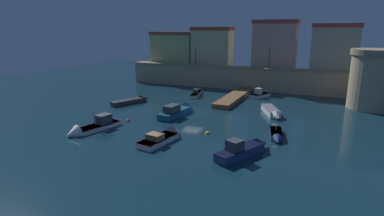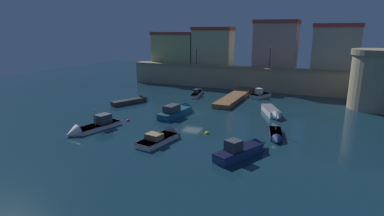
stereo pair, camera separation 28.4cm
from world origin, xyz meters
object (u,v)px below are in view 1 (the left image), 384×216
(quay_lamp_1, at_px, (270,54))
(mooring_buoy_0, at_px, (208,134))
(fortress_tower, at_px, (373,79))
(moored_boat_7, at_px, (272,112))
(moored_boat_4, at_px, (197,93))
(moored_boat_8, at_px, (133,101))
(moored_boat_0, at_px, (277,136))
(moored_boat_5, at_px, (90,128))
(mooring_buoy_1, at_px, (128,121))
(moored_boat_1, at_px, (262,94))
(quay_lamp_0, at_px, (196,53))
(moored_boat_2, at_px, (165,137))
(moored_boat_6, at_px, (178,111))
(moored_boat_3, at_px, (245,149))

(quay_lamp_1, distance_m, mooring_buoy_0, 28.31)
(fortress_tower, distance_m, moored_boat_7, 16.00)
(moored_boat_4, distance_m, moored_boat_7, 16.80)
(moored_boat_4, relative_size, moored_boat_8, 1.08)
(quay_lamp_1, distance_m, moored_boat_8, 26.04)
(moored_boat_0, distance_m, moored_boat_5, 20.52)
(mooring_buoy_1, bearing_deg, moored_boat_1, 59.97)
(quay_lamp_0, height_order, moored_boat_7, quay_lamp_0)
(quay_lamp_1, bearing_deg, moored_boat_5, -113.38)
(quay_lamp_1, distance_m, moored_boat_5, 35.34)
(quay_lamp_0, distance_m, mooring_buoy_1, 27.87)
(quay_lamp_0, distance_m, moored_boat_5, 32.49)
(moored_boat_8, bearing_deg, moored_boat_5, -142.34)
(moored_boat_2, distance_m, mooring_buoy_0, 4.93)
(moored_boat_7, height_order, mooring_buoy_1, moored_boat_7)
(moored_boat_2, xyz_separation_m, mooring_buoy_0, (3.37, 3.58, -0.34))
(moored_boat_6, relative_size, moored_boat_8, 1.14)
(moored_boat_8, relative_size, mooring_buoy_0, 11.85)
(moored_boat_6, bearing_deg, moored_boat_5, 156.11)
(moored_boat_4, relative_size, moored_boat_7, 1.10)
(mooring_buoy_0, bearing_deg, moored_boat_6, 138.04)
(quay_lamp_0, bearing_deg, moored_boat_5, -88.57)
(moored_boat_8, xyz_separation_m, mooring_buoy_0, (15.98, -9.13, -0.35))
(moored_boat_5, height_order, moored_boat_8, moored_boat_5)
(fortress_tower, xyz_separation_m, moored_boat_5, (-29.84, -24.56, -3.90))
(fortress_tower, xyz_separation_m, moored_boat_6, (-23.91, -14.27, -3.75))
(quay_lamp_0, xyz_separation_m, moored_boat_3, (18.46, -31.60, -5.95))
(quay_lamp_0, relative_size, moored_boat_5, 0.47)
(quay_lamp_1, height_order, mooring_buoy_1, quay_lamp_1)
(quay_lamp_1, relative_size, moored_boat_3, 0.58)
(moored_boat_8, bearing_deg, moored_boat_1, -31.09)
(moored_boat_7, bearing_deg, moored_boat_8, -111.21)
(moored_boat_4, bearing_deg, moored_boat_7, -132.32)
(moored_boat_3, height_order, moored_boat_5, moored_boat_5)
(moored_boat_2, relative_size, moored_boat_5, 0.89)
(moored_boat_2, bearing_deg, mooring_buoy_0, -34.57)
(mooring_buoy_1, bearing_deg, quay_lamp_1, 65.76)
(moored_boat_1, distance_m, moored_boat_3, 26.26)
(moored_boat_7, bearing_deg, moored_boat_2, -56.26)
(moored_boat_8, bearing_deg, moored_boat_3, -99.06)
(fortress_tower, xyz_separation_m, moored_boat_8, (-33.39, -10.98, -3.95))
(fortress_tower, bearing_deg, moored_boat_4, -177.69)
(moored_boat_4, distance_m, moored_boat_6, 13.49)
(quay_lamp_0, distance_m, moored_boat_4, 11.14)
(moored_boat_1, bearing_deg, moored_boat_4, 129.40)
(moored_boat_6, xyz_separation_m, mooring_buoy_0, (6.49, -5.84, -0.54))
(mooring_buoy_0, bearing_deg, fortress_tower, 49.11)
(moored_boat_3, distance_m, moored_boat_5, 17.67)
(moored_boat_1, distance_m, mooring_buoy_0, 21.90)
(moored_boat_0, bearing_deg, moored_boat_7, 179.85)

